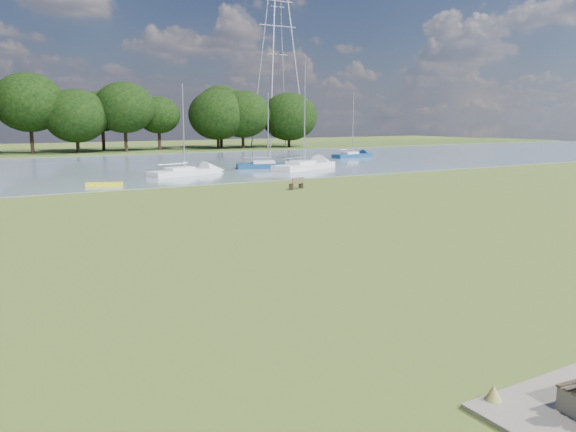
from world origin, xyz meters
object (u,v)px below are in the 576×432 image
riverbank_bench (297,183)px  pylon (278,25)px  sailboat_3 (352,154)px  sailboat_5 (268,164)px  sailboat_1 (184,170)px  sailboat_0 (304,164)px  kayak (104,184)px

riverbank_bench → pylon: size_ratio=0.04×
riverbank_bench → sailboat_3: (23.41, 24.75, 0.08)m
riverbank_bench → pylon: (28.46, 53.76, 20.78)m
riverbank_bench → sailboat_5: 17.25m
riverbank_bench → sailboat_5: bearing=46.8°
pylon → sailboat_1: pylon is taller
sailboat_3 → sailboat_5: size_ratio=1.11×
pylon → sailboat_0: (-19.46, -40.20, -20.65)m
kayak → sailboat_1: sailboat_1 is taller
riverbank_bench → sailboat_5: sailboat_5 is taller
sailboat_1 → sailboat_5: 10.15m
sailboat_5 → pylon: bearing=77.7°
riverbank_bench → sailboat_3: 34.06m
pylon → sailboat_0: bearing=-115.8°
sailboat_1 → sailboat_0: bearing=-16.9°
sailboat_3 → sailboat_5: bearing=-161.8°
pylon → sailboat_1: size_ratio=4.16×
pylon → sailboat_0: 49.21m
sailboat_0 → sailboat_5: (-2.83, 2.55, -0.05)m
sailboat_3 → riverbank_bench: bearing=-141.8°
riverbank_bench → sailboat_3: bearing=24.4°
pylon → sailboat_1: bearing=-128.8°
kayak → sailboat_1: bearing=54.8°
riverbank_bench → sailboat_0: 16.27m
pylon → sailboat_3: 36.00m
sailboat_3 → kayak: bearing=-164.1°
sailboat_1 → pylon: bearing=35.3°
kayak → sailboat_3: (35.33, 16.00, 0.33)m
kayak → sailboat_5: 19.53m
sailboat_0 → sailboat_5: sailboat_0 is taller
kayak → sailboat_3: bearing=47.5°
sailboat_0 → sailboat_3: size_ratio=1.25×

